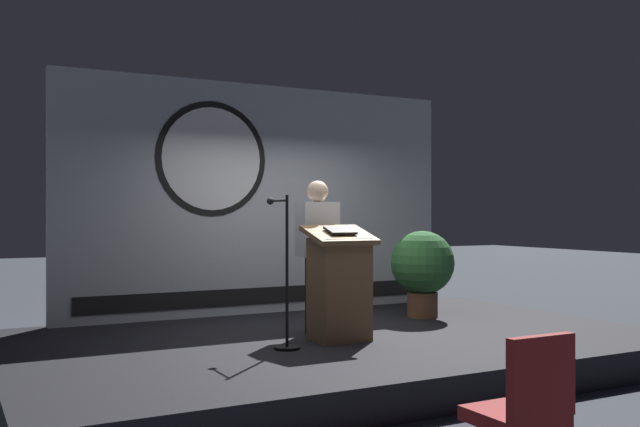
# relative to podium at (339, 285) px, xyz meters

# --- Properties ---
(ground_plane) EXTENTS (40.00, 40.00, 0.00)m
(ground_plane) POSITION_rel_podium_xyz_m (0.13, 0.29, -0.84)
(ground_plane) COLOR #383D47
(stage_platform) EXTENTS (6.40, 4.00, 0.30)m
(stage_platform) POSITION_rel_podium_xyz_m (0.13, 0.29, -0.69)
(stage_platform) COLOR black
(stage_platform) RESTS_ON ground
(banner_display) EXTENTS (5.09, 0.12, 2.82)m
(banner_display) POSITION_rel_podium_xyz_m (0.11, 2.14, 0.88)
(banner_display) COLOR #B2B7C1
(banner_display) RESTS_ON stage_platform
(podium) EXTENTS (0.64, 0.49, 1.12)m
(podium) POSITION_rel_podium_xyz_m (0.00, 0.00, 0.00)
(podium) COLOR olive
(podium) RESTS_ON stage_platform
(speaker_person) EXTENTS (0.40, 0.26, 1.57)m
(speaker_person) POSITION_rel_podium_xyz_m (0.01, 0.48, 0.26)
(speaker_person) COLOR black
(speaker_person) RESTS_ON stage_platform
(microphone_stand) EXTENTS (0.24, 0.53, 1.40)m
(microphone_stand) POSITION_rel_podium_xyz_m (-0.63, -0.10, -0.05)
(microphone_stand) COLOR black
(microphone_stand) RESTS_ON stage_platform
(potted_plant) EXTENTS (0.76, 0.76, 1.03)m
(potted_plant) POSITION_rel_podium_xyz_m (1.63, 0.87, 0.07)
(potted_plant) COLOR brown
(potted_plant) RESTS_ON stage_platform
(audience_chair_left) EXTENTS (0.44, 0.45, 0.89)m
(audience_chair_left) POSITION_rel_podium_xyz_m (-0.61, -3.11, -0.34)
(audience_chair_left) COLOR black
(audience_chair_left) RESTS_ON ground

